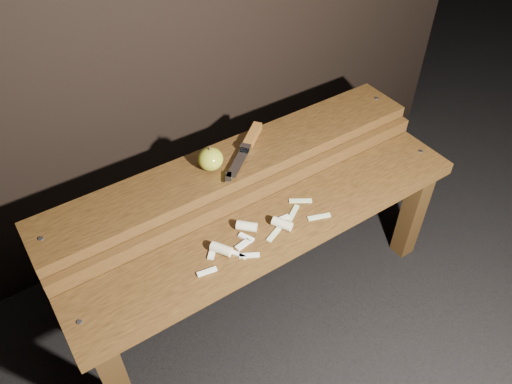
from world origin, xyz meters
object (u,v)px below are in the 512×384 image
bench_front_tier (280,241)px  apple (210,159)px  bench_rear_tier (237,181)px  knife (249,142)px

bench_front_tier → apple: size_ratio=15.60×
bench_front_tier → bench_rear_tier: bench_rear_tier is taller
bench_front_tier → apple: bearing=109.0°
bench_rear_tier → apple: size_ratio=15.60×
bench_front_tier → apple: (-0.08, 0.23, 0.18)m
bench_front_tier → knife: knife is taller
apple → knife: 0.15m
bench_rear_tier → knife: (0.07, 0.03, 0.10)m
knife → bench_rear_tier: bearing=-155.1°
bench_front_tier → apple: 0.30m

